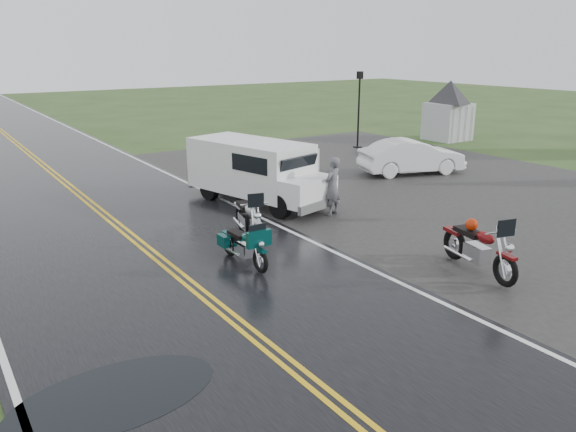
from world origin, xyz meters
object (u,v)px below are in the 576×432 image
(sedan_white, at_px, (412,157))
(motorcycle_red, at_px, (507,257))
(van_white, at_px, (280,185))
(visitor_center, at_px, (450,95))
(lamp_post_far_right, at_px, (359,110))
(motorcycle_silver, at_px, (257,224))
(motorcycle_teal, at_px, (260,252))
(person_at_van, at_px, (332,187))

(sedan_white, bearing_deg, motorcycle_red, 162.17)
(van_white, bearing_deg, visitor_center, 10.79)
(motorcycle_red, height_order, lamp_post_far_right, lamp_post_far_right)
(visitor_center, bearing_deg, motorcycle_silver, -152.32)
(visitor_center, bearing_deg, lamp_post_far_right, 173.34)
(motorcycle_silver, relative_size, van_white, 0.44)
(motorcycle_red, bearing_deg, van_white, 113.68)
(motorcycle_teal, xyz_separation_m, lamp_post_far_right, (12.60, 11.42, 1.35))
(van_white, height_order, lamp_post_far_right, lamp_post_far_right)
(motorcycle_red, height_order, motorcycle_teal, motorcycle_red)
(motorcycle_red, relative_size, lamp_post_far_right, 0.63)
(visitor_center, relative_size, motorcycle_silver, 6.97)
(motorcycle_teal, distance_m, person_at_van, 5.06)
(visitor_center, distance_m, person_at_van, 16.37)
(visitor_center, xyz_separation_m, motorcycle_red, (-14.53, -14.24, -1.69))
(motorcycle_silver, relative_size, lamp_post_far_right, 0.60)
(sedan_white, bearing_deg, person_at_van, 132.23)
(motorcycle_teal, xyz_separation_m, motorcycle_silver, (0.82, 1.50, 0.11))
(sedan_white, bearing_deg, van_white, 124.14)
(motorcycle_teal, distance_m, sedan_white, 11.86)
(visitor_center, distance_m, motorcycle_silver, 19.97)
(motorcycle_teal, height_order, person_at_van, person_at_van)
(person_at_van, distance_m, lamp_post_far_right, 12.09)
(motorcycle_red, xyz_separation_m, lamp_post_far_right, (8.70, 14.92, 1.20))
(visitor_center, bearing_deg, motorcycle_red, -135.58)
(sedan_white, xyz_separation_m, lamp_post_far_right, (2.15, 5.81, 1.22))
(van_white, bearing_deg, lamp_post_far_right, 24.82)
(motorcycle_silver, xyz_separation_m, lamp_post_far_right, (11.79, 9.93, 1.23))
(van_white, bearing_deg, motorcycle_teal, -143.28)
(visitor_center, xyz_separation_m, person_at_van, (-14.23, -7.95, -1.51))
(motorcycle_teal, height_order, sedan_white, sedan_white)
(motorcycle_red, distance_m, van_white, 6.96)
(visitor_center, xyz_separation_m, sedan_white, (-7.99, -5.13, -1.71))
(visitor_center, height_order, van_white, visitor_center)
(motorcycle_red, bearing_deg, visitor_center, 58.17)
(motorcycle_silver, height_order, lamp_post_far_right, lamp_post_far_right)
(sedan_white, bearing_deg, visitor_center, -39.44)
(van_white, bearing_deg, person_at_van, -34.93)
(lamp_post_far_right, bearing_deg, motorcycle_red, -120.24)
(motorcycle_silver, xyz_separation_m, van_white, (1.89, 1.85, 0.36))
(motorcycle_teal, xyz_separation_m, sedan_white, (10.45, 5.61, 0.12))
(van_white, xyz_separation_m, sedan_white, (7.74, 2.26, -0.35))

